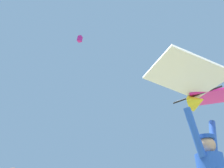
{
  "coord_description": "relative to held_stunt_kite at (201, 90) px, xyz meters",
  "views": [
    {
      "loc": [
        -2.78,
        -1.26,
        0.7
      ],
      "look_at": [
        0.02,
        2.25,
        3.3
      ],
      "focal_mm": 36.69,
      "sensor_mm": 36.0,
      "label": 1
    }
  ],
  "objects": [
    {
      "name": "distant_kite_magenta_high_right",
      "position": [
        7.31,
        17.45,
        16.93
      ],
      "size": [
        0.64,
        0.71,
        0.8
      ],
      "color": "#DB2393"
    },
    {
      "name": "held_stunt_kite",
      "position": [
        0.0,
        0.0,
        0.0
      ],
      "size": [
        2.02,
        1.15,
        0.42
      ],
      "color": "black"
    },
    {
      "name": "distant_kite_orange_overhead_distant",
      "position": [
        4.83,
        25.25,
        2.88
      ],
      "size": [
        0.7,
        0.72,
        0.24
      ],
      "color": "orange"
    }
  ]
}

